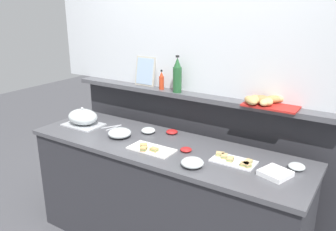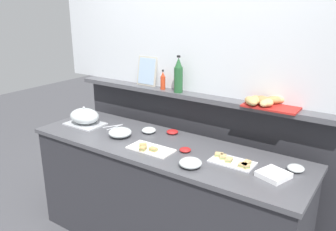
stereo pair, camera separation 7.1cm
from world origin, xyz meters
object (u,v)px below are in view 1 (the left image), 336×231
(napkin_stack, at_px, (275,173))
(bread_basket, at_px, (266,101))
(sandwich_platter_front, at_px, (234,161))
(glass_bowl_medium, at_px, (192,163))
(hot_sauce_bottle, at_px, (162,81))
(condiment_bowl_dark, at_px, (186,150))
(framed_picture, at_px, (145,71))
(glass_bowl_extra, at_px, (297,167))
(condiment_bowl_teal, at_px, (172,132))
(glass_bowl_large, at_px, (120,133))
(serving_cloche, at_px, (83,118))
(sandwich_platter_rear, at_px, (151,149))
(wine_bottle_green, at_px, (177,76))
(serving_tongs, at_px, (113,127))
(glass_bowl_small, at_px, (148,131))

(napkin_stack, xyz_separation_m, bread_basket, (-0.24, 0.45, 0.33))
(sandwich_platter_front, height_order, bread_basket, bread_basket)
(bread_basket, bearing_deg, glass_bowl_medium, -113.37)
(glass_bowl_medium, xyz_separation_m, bread_basket, (0.27, 0.62, 0.32))
(sandwich_platter_front, bearing_deg, hot_sauce_bottle, 154.60)
(condiment_bowl_dark, bearing_deg, framed_picture, 145.98)
(glass_bowl_medium, relative_size, glass_bowl_extra, 1.39)
(sandwich_platter_front, height_order, condiment_bowl_teal, sandwich_platter_front)
(glass_bowl_large, relative_size, hot_sauce_bottle, 1.07)
(framed_picture, bearing_deg, napkin_stack, -20.07)
(serving_cloche, bearing_deg, bread_basket, 16.09)
(condiment_bowl_dark, distance_m, framed_picture, 0.98)
(glass_bowl_extra, relative_size, hot_sauce_bottle, 0.63)
(sandwich_platter_front, bearing_deg, bread_basket, 81.92)
(sandwich_platter_rear, height_order, wine_bottle_green, wine_bottle_green)
(sandwich_platter_rear, distance_m, serving_tongs, 0.60)
(glass_bowl_medium, bearing_deg, serving_cloche, 171.05)
(glass_bowl_large, xyz_separation_m, napkin_stack, (1.26, 0.03, -0.02))
(sandwich_platter_front, relative_size, bread_basket, 0.73)
(wine_bottle_green, bearing_deg, glass_bowl_medium, -51.15)
(sandwich_platter_front, xyz_separation_m, framed_picture, (-1.10, 0.47, 0.44))
(glass_bowl_medium, xyz_separation_m, glass_bowl_small, (-0.62, 0.35, -0.01))
(glass_bowl_extra, relative_size, framed_picture, 0.41)
(glass_bowl_large, height_order, hot_sauce_bottle, hot_sauce_bottle)
(condiment_bowl_teal, bearing_deg, wine_bottle_green, 108.40)
(glass_bowl_small, bearing_deg, glass_bowl_medium, -29.60)
(sandwich_platter_rear, distance_m, glass_bowl_extra, 1.03)
(serving_cloche, distance_m, hot_sauce_bottle, 0.78)
(serving_cloche, bearing_deg, wine_bottle_green, 30.80)
(glass_bowl_large, xyz_separation_m, condiment_bowl_teal, (0.32, 0.30, -0.02))
(glass_bowl_small, bearing_deg, condiment_bowl_teal, 28.53)
(sandwich_platter_rear, bearing_deg, wine_bottle_green, 100.83)
(wine_bottle_green, xyz_separation_m, framed_picture, (-0.38, 0.06, -0.01))
(bread_basket, bearing_deg, serving_cloche, -163.91)
(sandwich_platter_front, distance_m, serving_cloche, 1.44)
(sandwich_platter_rear, bearing_deg, condiment_bowl_dark, 27.03)
(serving_cloche, distance_m, framed_picture, 0.70)
(bread_basket, bearing_deg, glass_bowl_small, -163.00)
(glass_bowl_large, relative_size, bread_basket, 0.45)
(serving_tongs, bearing_deg, sandwich_platter_front, -3.65)
(sandwich_platter_front, distance_m, serving_tongs, 1.17)
(glass_bowl_extra, relative_size, wine_bottle_green, 0.35)
(bread_basket, relative_size, framed_picture, 1.56)
(serving_cloche, xyz_separation_m, glass_bowl_medium, (1.22, -0.19, -0.05))
(glass_bowl_medium, relative_size, hot_sauce_bottle, 0.88)
(glass_bowl_large, bearing_deg, serving_cloche, 174.42)
(sandwich_platter_front, distance_m, glass_bowl_extra, 0.41)
(wine_bottle_green, distance_m, framed_picture, 0.39)
(serving_tongs, height_order, hot_sauce_bottle, hot_sauce_bottle)
(sandwich_platter_front, relative_size, condiment_bowl_teal, 3.07)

